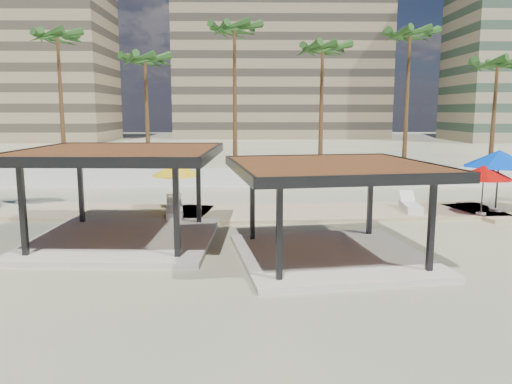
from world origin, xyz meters
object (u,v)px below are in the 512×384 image
pavilion_central (332,202)px  umbrella_c (484,172)px  pavilion_west (122,187)px  lounger_a (174,211)px  lounger_b (410,206)px

pavilion_central → umbrella_c: pavilion_central is taller
pavilion_west → lounger_a: 4.44m
lounger_a → lounger_b: lounger_a is taller
pavilion_central → lounger_a: size_ratio=3.14×
pavilion_central → umbrella_c: (7.95, 6.08, 0.23)m
pavilion_west → lounger_a: bearing=73.0°
pavilion_west → lounger_b: 13.60m
pavilion_west → umbrella_c: pavilion_west is taller
pavilion_central → lounger_a: (-6.16, 6.13, -1.55)m
lounger_a → lounger_b: bearing=-93.2°
lounger_a → lounger_b: size_ratio=1.04×
pavilion_central → lounger_b: bearing=46.1°
pavilion_west → lounger_b: (12.56, 4.91, -1.74)m
pavilion_west → umbrella_c: bearing=16.4°
pavilion_west → lounger_b: bearing=24.0°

